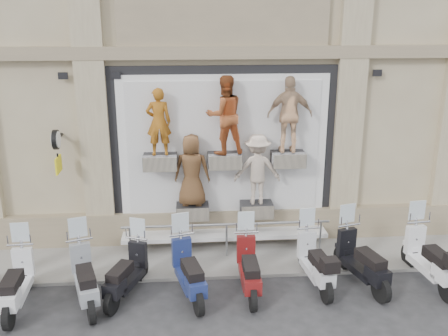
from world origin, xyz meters
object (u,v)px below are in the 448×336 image
Objects in this scene: scooter_e at (188,261)px; scooter_i at (431,248)px; scooter_h at (362,250)px; guard_rail at (227,241)px; scooter_c at (84,267)px; scooter_d at (126,263)px; scooter_b at (15,273)px; scooter_f at (249,258)px; clock_sign_bracket at (57,146)px; scooter_g at (316,253)px.

scooter_i is at bearing -12.61° from scooter_e.
scooter_h is at bearing 171.88° from scooter_i.
scooter_i is (4.33, -1.49, 0.38)m from guard_rail.
scooter_c reaches higher than scooter_d.
scooter_d is (-2.22, -1.51, 0.30)m from guard_rail.
scooter_f is at bearing 0.18° from scooter_b.
scooter_i is at bearing 1.12° from scooter_f.
guard_rail is 3.19m from scooter_h.
scooter_d is 5.05m from scooter_h.
scooter_e reaches higher than scooter_b.
scooter_b is 0.94× the size of scooter_i.
scooter_h reaches higher than scooter_e.
scooter_c is 1.08× the size of scooter_d.
guard_rail is 2.59× the size of scooter_f.
scooter_f is at bearing -77.30° from guard_rail.
scooter_c is at bearing 175.84° from scooter_i.
scooter_b is 1.00× the size of scooter_f.
scooter_b is 0.97× the size of scooter_c.
scooter_h is at bearing -26.91° from guard_rail.
scooter_f is at bearing -14.33° from scooter_c.
clock_sign_bracket is 5.11m from scooter_f.
clock_sign_bracket is at bearing 173.16° from guard_rail.
scooter_c reaches higher than scooter_g.
scooter_f is 0.96× the size of scooter_h.
scooter_g is 2.52m from scooter_i.
scooter_i is (6.56, 0.02, 0.08)m from scooter_d.
clock_sign_bracket is 0.52× the size of scooter_f.
scooter_d is 0.97× the size of scooter_g.
scooter_i is at bearing -0.85° from scooter_b.
guard_rail is 2.31m from scooter_g.
scooter_b is 3.45m from scooter_e.
clock_sign_bracket is 0.51× the size of scooter_e.
scooter_b is at bearing -176.63° from scooter_f.
scooter_b is at bearing 176.00° from scooter_i.
scooter_d is at bearing -2.78° from scooter_c.
scooter_e is 2.76m from scooter_g.
scooter_c is 1.01× the size of scooter_e.
scooter_d is (0.82, 0.21, -0.06)m from scooter_c.
scooter_c is (0.86, -2.19, -1.98)m from clock_sign_bracket.
scooter_b is at bearing 169.06° from scooter_e.
guard_rail is at bearing 136.69° from scooter_g.
scooter_h is at bearing 2.87° from scooter_f.
scooter_e is at bearing 16.17° from scooter_d.
scooter_d is at bearing 165.91° from scooter_h.
scooter_i reaches higher than scooter_h.
scooter_e is at bearing -34.97° from clock_sign_bracket.
guard_rail is at bearing 138.15° from scooter_h.
scooter_g is (4.86, 0.34, -0.04)m from scooter_c.
scooter_f is at bearing 19.86° from scooter_d.
scooter_i reaches higher than guard_rail.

